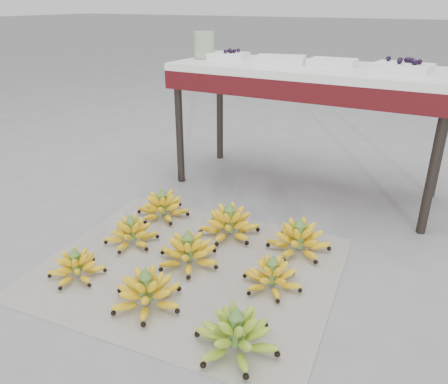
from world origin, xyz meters
The scene contains 17 objects.
ground centered at (0.00, 0.00, 0.00)m, with size 60.00×60.00×0.00m, color slate.
newspaper_mat centered at (-0.08, -0.05, 0.00)m, with size 1.25×1.05×0.01m, color white.
bunch_front_left centered at (-0.46, -0.35, 0.05)m, with size 0.28×0.28×0.14m.
bunch_front_center centered at (-0.08, -0.35, 0.06)m, with size 0.36×0.36×0.17m.
bunch_front_right centered at (0.32, -0.40, 0.07)m, with size 0.32×0.32×0.18m.
bunch_mid_left centered at (-0.44, -0.01, 0.06)m, with size 0.32×0.32×0.15m.
bunch_mid_center centered at (-0.10, -0.04, 0.06)m, with size 0.36×0.36×0.17m.
bunch_mid_right centered at (0.29, -0.02, 0.06)m, with size 0.26×0.26×0.15m.
bunch_back_left centered at (-0.47, 0.29, 0.06)m, with size 0.30×0.30×0.17m.
bunch_back_center centered at (-0.06, 0.28, 0.07)m, with size 0.39×0.39×0.18m.
bunch_back_right centered at (0.29, 0.30, 0.07)m, with size 0.33×0.33×0.18m.
vendor_table centered at (0.05, 1.03, 0.66)m, with size 1.56×0.62×0.75m.
tray_far_left centered at (-0.49, 1.06, 0.77)m, with size 0.26×0.20×0.06m.
tray_left centered at (-0.12, 1.01, 0.77)m, with size 0.31×0.26×0.04m.
tray_right centered at (0.17, 1.06, 0.77)m, with size 0.25×0.19×0.04m.
tray_far_right centered at (0.54, 1.01, 0.77)m, with size 0.30×0.23×0.07m.
glass_jar centered at (-0.63, 1.01, 0.83)m, with size 0.13×0.13×0.16m, color #D2F1BF.
Camera 1 is at (0.83, -1.41, 1.08)m, focal length 35.00 mm.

